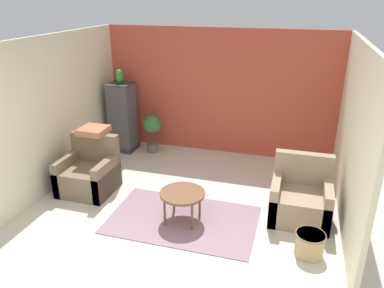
{
  "coord_description": "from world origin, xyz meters",
  "views": [
    {
      "loc": [
        1.51,
        -3.31,
        3.03
      ],
      "look_at": [
        0.0,
        1.83,
        0.86
      ],
      "focal_mm": 35.0,
      "sensor_mm": 36.0,
      "label": 1
    }
  ],
  "objects_px": {
    "birdcage": "(123,117)",
    "potted_plant": "(152,127)",
    "coffee_table": "(182,195)",
    "armchair_left": "(89,174)",
    "armchair_right": "(300,200)",
    "parrot": "(120,77)",
    "wicker_basket": "(310,244)"
  },
  "relations": [
    {
      "from": "birdcage",
      "to": "potted_plant",
      "type": "height_order",
      "value": "birdcage"
    },
    {
      "from": "coffee_table",
      "to": "armchair_left",
      "type": "distance_m",
      "value": 1.79
    },
    {
      "from": "armchair_right",
      "to": "potted_plant",
      "type": "xyz_separation_m",
      "value": [
        -2.93,
        1.65,
        0.24
      ]
    },
    {
      "from": "coffee_table",
      "to": "parrot",
      "type": "bearing_deg",
      "value": 132.11
    },
    {
      "from": "armchair_left",
      "to": "wicker_basket",
      "type": "xyz_separation_m",
      "value": [
        3.47,
        -0.7,
        -0.13
      ]
    },
    {
      "from": "wicker_basket",
      "to": "armchair_right",
      "type": "bearing_deg",
      "value": 99.8
    },
    {
      "from": "birdcage",
      "to": "wicker_basket",
      "type": "xyz_separation_m",
      "value": [
        3.69,
        -2.46,
        -0.53
      ]
    },
    {
      "from": "armchair_left",
      "to": "potted_plant",
      "type": "xyz_separation_m",
      "value": [
        0.39,
        1.79,
        0.24
      ]
    },
    {
      "from": "wicker_basket",
      "to": "coffee_table",
      "type": "bearing_deg",
      "value": 170.56
    },
    {
      "from": "armchair_left",
      "to": "birdcage",
      "type": "relative_size",
      "value": 0.65
    },
    {
      "from": "armchair_left",
      "to": "birdcage",
      "type": "distance_m",
      "value": 1.81
    },
    {
      "from": "armchair_left",
      "to": "birdcage",
      "type": "xyz_separation_m",
      "value": [
        -0.23,
        1.75,
        0.4
      ]
    },
    {
      "from": "wicker_basket",
      "to": "potted_plant",
      "type": "bearing_deg",
      "value": 141.06
    },
    {
      "from": "coffee_table",
      "to": "wicker_basket",
      "type": "xyz_separation_m",
      "value": [
        1.73,
        -0.29,
        -0.24
      ]
    },
    {
      "from": "coffee_table",
      "to": "armchair_right",
      "type": "xyz_separation_m",
      "value": [
        1.59,
        0.55,
        -0.12
      ]
    },
    {
      "from": "potted_plant",
      "to": "birdcage",
      "type": "bearing_deg",
      "value": -177.01
    },
    {
      "from": "armchair_right",
      "to": "wicker_basket",
      "type": "bearing_deg",
      "value": -80.2
    },
    {
      "from": "birdcage",
      "to": "coffee_table",
      "type": "bearing_deg",
      "value": -47.86
    },
    {
      "from": "armchair_right",
      "to": "wicker_basket",
      "type": "distance_m",
      "value": 0.86
    },
    {
      "from": "armchair_left",
      "to": "armchair_right",
      "type": "relative_size",
      "value": 1.0
    },
    {
      "from": "parrot",
      "to": "wicker_basket",
      "type": "xyz_separation_m",
      "value": [
        3.69,
        -2.46,
        -1.35
      ]
    },
    {
      "from": "coffee_table",
      "to": "armchair_left",
      "type": "height_order",
      "value": "armchair_left"
    },
    {
      "from": "coffee_table",
      "to": "armchair_right",
      "type": "distance_m",
      "value": 1.68
    },
    {
      "from": "coffee_table",
      "to": "wicker_basket",
      "type": "height_order",
      "value": "coffee_table"
    },
    {
      "from": "coffee_table",
      "to": "birdcage",
      "type": "bearing_deg",
      "value": 132.14
    },
    {
      "from": "wicker_basket",
      "to": "birdcage",
      "type": "bearing_deg",
      "value": 146.38
    },
    {
      "from": "armchair_left",
      "to": "parrot",
      "type": "height_order",
      "value": "parrot"
    },
    {
      "from": "coffee_table",
      "to": "parrot",
      "type": "xyz_separation_m",
      "value": [
        -1.96,
        2.17,
        1.11
      ]
    },
    {
      "from": "armchair_right",
      "to": "birdcage",
      "type": "bearing_deg",
      "value": 155.46
    },
    {
      "from": "parrot",
      "to": "potted_plant",
      "type": "height_order",
      "value": "parrot"
    },
    {
      "from": "armchair_left",
      "to": "birdcage",
      "type": "bearing_deg",
      "value": 97.43
    },
    {
      "from": "armchair_right",
      "to": "birdcage",
      "type": "distance_m",
      "value": 3.92
    }
  ]
}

